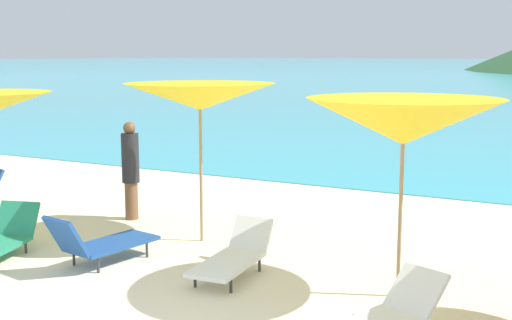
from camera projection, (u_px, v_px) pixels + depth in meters
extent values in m
cube|color=beige|center=(408.00, 187.00, 14.39)|extent=(50.00, 100.00, 0.30)
cylinder|color=#9E7F59|center=(201.00, 167.00, 9.54)|extent=(0.04, 0.04, 2.22)
cone|color=yellow|center=(200.00, 97.00, 9.38)|extent=(2.32, 2.32, 0.38)
sphere|color=#9E7F59|center=(200.00, 88.00, 9.36)|extent=(0.07, 0.07, 0.07)
cylinder|color=#9E7F59|center=(401.00, 205.00, 7.32)|extent=(0.04, 0.04, 2.12)
cone|color=yellow|center=(404.00, 121.00, 7.17)|extent=(2.18, 2.18, 0.51)
sphere|color=#9E7F59|center=(404.00, 107.00, 7.15)|extent=(0.07, 0.07, 0.07)
cube|color=#1E478C|center=(113.00, 243.00, 8.75)|extent=(0.78, 1.26, 0.05)
cube|color=#1E478C|center=(66.00, 237.00, 8.14)|extent=(0.60, 0.42, 0.52)
cylinder|color=#333338|center=(147.00, 250.00, 8.90)|extent=(0.04, 0.04, 0.21)
cylinder|color=#333338|center=(123.00, 243.00, 9.20)|extent=(0.04, 0.04, 0.21)
cylinder|color=#333338|center=(98.00, 265.00, 8.26)|extent=(0.04, 0.04, 0.21)
cylinder|color=#333338|center=(74.00, 258.00, 8.56)|extent=(0.04, 0.04, 0.21)
cube|color=#268C66|center=(17.00, 219.00, 9.34)|extent=(0.65, 0.46, 0.47)
cylinder|color=#333338|center=(26.00, 247.00, 9.09)|extent=(0.04, 0.04, 0.16)
cube|color=white|center=(227.00, 264.00, 7.99)|extent=(0.64, 1.23, 0.05)
cube|color=white|center=(251.00, 234.00, 8.62)|extent=(0.54, 0.35, 0.41)
cylinder|color=#333338|center=(195.00, 280.00, 7.76)|extent=(0.04, 0.04, 0.18)
cylinder|color=#333338|center=(231.00, 285.00, 7.57)|extent=(0.04, 0.04, 0.18)
cylinder|color=#333338|center=(226.00, 260.00, 8.51)|extent=(0.04, 0.04, 0.18)
cylinder|color=#333338|center=(259.00, 265.00, 8.33)|extent=(0.04, 0.04, 0.18)
cube|color=white|center=(416.00, 291.00, 6.54)|extent=(0.64, 0.58, 0.41)
cylinder|color=brown|center=(132.00, 201.00, 10.95)|extent=(0.22, 0.22, 0.62)
cylinder|color=#26262D|center=(130.00, 158.00, 10.84)|extent=(0.29, 0.29, 0.81)
sphere|color=brown|center=(129.00, 128.00, 10.76)|extent=(0.20, 0.20, 0.20)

